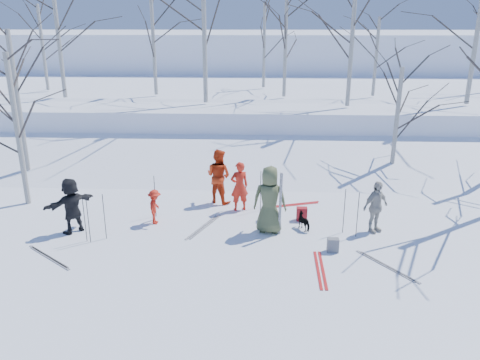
{
  "coord_description": "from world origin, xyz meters",
  "views": [
    {
      "loc": [
        0.61,
        -11.87,
        5.79
      ],
      "look_at": [
        0.0,
        1.5,
        1.3
      ],
      "focal_mm": 35.0,
      "sensor_mm": 36.0,
      "label": 1
    }
  ],
  "objects_px": {
    "skier_redor_behind": "(219,176)",
    "backpack_red": "(302,214)",
    "skier_red_north": "(239,186)",
    "dog": "(305,221)",
    "skier_cream_east": "(375,207)",
    "skier_grey_west": "(71,205)",
    "backpack_dark": "(268,215)",
    "backpack_grey": "(333,245)",
    "skier_olive_center": "(270,200)",
    "skier_red_seated": "(155,207)"
  },
  "relations": [
    {
      "from": "skier_cream_east",
      "to": "skier_grey_west",
      "type": "relative_size",
      "value": 0.94
    },
    {
      "from": "skier_red_north",
      "to": "skier_cream_east",
      "type": "relative_size",
      "value": 1.05
    },
    {
      "from": "skier_redor_behind",
      "to": "backpack_grey",
      "type": "distance_m",
      "value": 4.93
    },
    {
      "from": "dog",
      "to": "backpack_grey",
      "type": "relative_size",
      "value": 1.57
    },
    {
      "from": "skier_redor_behind",
      "to": "backpack_red",
      "type": "bearing_deg",
      "value": -179.05
    },
    {
      "from": "skier_olive_center",
      "to": "skier_red_seated",
      "type": "height_order",
      "value": "skier_olive_center"
    },
    {
      "from": "skier_red_north",
      "to": "dog",
      "type": "height_order",
      "value": "skier_red_north"
    },
    {
      "from": "skier_olive_center",
      "to": "backpack_red",
      "type": "height_order",
      "value": "skier_olive_center"
    },
    {
      "from": "skier_grey_west",
      "to": "skier_olive_center",
      "type": "bearing_deg",
      "value": 133.52
    },
    {
      "from": "skier_olive_center",
      "to": "skier_red_north",
      "type": "bearing_deg",
      "value": -51.83
    },
    {
      "from": "backpack_dark",
      "to": "skier_grey_west",
      "type": "bearing_deg",
      "value": -169.37
    },
    {
      "from": "backpack_grey",
      "to": "skier_olive_center",
      "type": "bearing_deg",
      "value": 144.56
    },
    {
      "from": "skier_red_north",
      "to": "dog",
      "type": "relative_size",
      "value": 2.73
    },
    {
      "from": "skier_olive_center",
      "to": "skier_red_seated",
      "type": "distance_m",
      "value": 3.5
    },
    {
      "from": "skier_olive_center",
      "to": "backpack_red",
      "type": "relative_size",
      "value": 4.73
    },
    {
      "from": "skier_red_seated",
      "to": "skier_cream_east",
      "type": "bearing_deg",
      "value": -93.45
    },
    {
      "from": "skier_red_north",
      "to": "skier_red_seated",
      "type": "height_order",
      "value": "skier_red_north"
    },
    {
      "from": "dog",
      "to": "skier_redor_behind",
      "type": "bearing_deg",
      "value": -70.51
    },
    {
      "from": "skier_cream_east",
      "to": "dog",
      "type": "height_order",
      "value": "skier_cream_east"
    },
    {
      "from": "backpack_grey",
      "to": "backpack_dark",
      "type": "distance_m",
      "value": 2.62
    },
    {
      "from": "skier_red_north",
      "to": "skier_redor_behind",
      "type": "height_order",
      "value": "skier_redor_behind"
    },
    {
      "from": "skier_grey_west",
      "to": "skier_redor_behind",
      "type": "bearing_deg",
      "value": 163.76
    },
    {
      "from": "skier_grey_west",
      "to": "skier_red_seated",
      "type": "bearing_deg",
      "value": 148.35
    },
    {
      "from": "backpack_grey",
      "to": "backpack_dark",
      "type": "relative_size",
      "value": 0.95
    },
    {
      "from": "skier_red_seated",
      "to": "backpack_dark",
      "type": "relative_size",
      "value": 2.68
    },
    {
      "from": "skier_cream_east",
      "to": "backpack_grey",
      "type": "xyz_separation_m",
      "value": [
        -1.37,
        -1.35,
        -0.58
      ]
    },
    {
      "from": "skier_red_north",
      "to": "backpack_grey",
      "type": "height_order",
      "value": "skier_red_north"
    },
    {
      "from": "skier_olive_center",
      "to": "backpack_dark",
      "type": "distance_m",
      "value": 1.13
    },
    {
      "from": "skier_red_north",
      "to": "backpack_dark",
      "type": "bearing_deg",
      "value": 118.99
    },
    {
      "from": "skier_olive_center",
      "to": "skier_grey_west",
      "type": "height_order",
      "value": "skier_olive_center"
    },
    {
      "from": "skier_red_north",
      "to": "backpack_red",
      "type": "distance_m",
      "value": 2.2
    },
    {
      "from": "skier_red_north",
      "to": "skier_grey_west",
      "type": "height_order",
      "value": "skier_grey_west"
    },
    {
      "from": "skier_cream_east",
      "to": "skier_grey_west",
      "type": "height_order",
      "value": "skier_grey_west"
    },
    {
      "from": "backpack_dark",
      "to": "skier_cream_east",
      "type": "bearing_deg",
      "value": -11.98
    },
    {
      "from": "skier_cream_east",
      "to": "backpack_grey",
      "type": "distance_m",
      "value": 2.01
    },
    {
      "from": "skier_grey_west",
      "to": "backpack_red",
      "type": "height_order",
      "value": "skier_grey_west"
    },
    {
      "from": "skier_redor_behind",
      "to": "skier_grey_west",
      "type": "bearing_deg",
      "value": 62.34
    },
    {
      "from": "skier_olive_center",
      "to": "backpack_grey",
      "type": "distance_m",
      "value": 2.22
    },
    {
      "from": "backpack_red",
      "to": "skier_red_north",
      "type": "bearing_deg",
      "value": 158.39
    },
    {
      "from": "skier_redor_behind",
      "to": "dog",
      "type": "height_order",
      "value": "skier_redor_behind"
    },
    {
      "from": "skier_cream_east",
      "to": "backpack_dark",
      "type": "xyz_separation_m",
      "value": [
        -3.07,
        0.65,
        -0.57
      ]
    },
    {
      "from": "skier_redor_behind",
      "to": "backpack_red",
      "type": "height_order",
      "value": "skier_redor_behind"
    },
    {
      "from": "dog",
      "to": "skier_olive_center",
      "type": "bearing_deg",
      "value": -21.19
    },
    {
      "from": "skier_cream_east",
      "to": "dog",
      "type": "bearing_deg",
      "value": 145.4
    },
    {
      "from": "dog",
      "to": "backpack_red",
      "type": "distance_m",
      "value": 0.66
    },
    {
      "from": "skier_red_seated",
      "to": "backpack_dark",
      "type": "xyz_separation_m",
      "value": [
        3.43,
        0.36,
        -0.34
      ]
    },
    {
      "from": "dog",
      "to": "backpack_dark",
      "type": "xyz_separation_m",
      "value": [
        -1.07,
        0.59,
        -0.05
      ]
    },
    {
      "from": "backpack_grey",
      "to": "skier_red_seated",
      "type": "bearing_deg",
      "value": 162.24
    },
    {
      "from": "skier_olive_center",
      "to": "skier_red_north",
      "type": "distance_m",
      "value": 1.91
    },
    {
      "from": "skier_redor_behind",
      "to": "backpack_red",
      "type": "xyz_separation_m",
      "value": [
        2.7,
        -1.46,
        -0.71
      ]
    }
  ]
}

